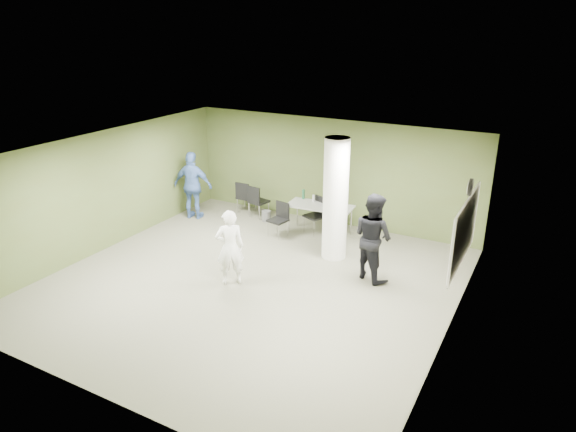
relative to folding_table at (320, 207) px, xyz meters
The scene contains 17 objects.
floor 3.15m from the folding_table, 92.41° to the right, with size 8.00×8.00×0.00m, color #515140.
ceiling 3.70m from the folding_table, 92.41° to the right, with size 8.00×8.00×0.00m, color white.
wall_back 1.16m from the folding_table, 97.84° to the left, with size 8.00×0.02×2.80m, color #475126.
wall_left 5.18m from the folding_table, 143.42° to the right, with size 0.02×8.00×2.80m, color #475126.
wall_right_cream 4.98m from the folding_table, 38.36° to the right, with size 0.02×8.00×2.80m, color beige.
column 1.53m from the folding_table, 50.69° to the right, with size 0.56×0.56×2.80m, color silver.
whiteboard 4.30m from the folding_table, 26.17° to the right, with size 0.05×2.30×1.30m.
wall_clock 4.53m from the folding_table, 26.16° to the right, with size 0.06×0.32×0.32m.
folding_table is the anchor object (origin of this frame).
wastebasket 1.77m from the folding_table, behind, with size 0.25×0.25×0.29m, color #4C4C4C.
chair_back_left 2.55m from the folding_table, behind, with size 0.46×0.46×0.92m.
chair_back_right 2.04m from the folding_table, behind, with size 0.54×0.54×0.92m.
chair_table_left 1.04m from the folding_table, 147.18° to the right, with size 0.50×0.50×0.86m.
chair_table_right 0.23m from the folding_table, 137.50° to the left, with size 0.61×0.61×0.93m.
woman_white 3.30m from the folding_table, 98.62° to the right, with size 0.59×0.39×1.61m, color white.
man_black 2.59m from the folding_table, 39.79° to the right, with size 0.91×0.71×1.88m, color black.
man_blue 3.58m from the folding_table, behind, with size 1.09×0.46×1.87m, color #3E5D9A.
Camera 1 is at (5.21, -8.02, 5.12)m, focal length 32.00 mm.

